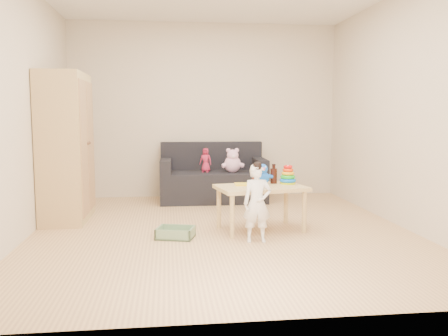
{
  "coord_description": "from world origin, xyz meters",
  "views": [
    {
      "loc": [
        -0.58,
        -4.94,
        1.24
      ],
      "look_at": [
        0.05,
        0.25,
        0.65
      ],
      "focal_mm": 38.0,
      "sensor_mm": 36.0,
      "label": 1
    }
  ],
  "objects": [
    {
      "name": "wardrobe",
      "position": [
        -1.75,
        0.76,
        0.86
      ],
      "size": [
        0.48,
        0.96,
        1.72
      ],
      "primitive_type": "cube",
      "color": "tan",
      "rests_on": "ground"
    },
    {
      "name": "room",
      "position": [
        0.0,
        0.0,
        1.3
      ],
      "size": [
        4.5,
        4.5,
        4.5
      ],
      "color": "#DBAF76",
      "rests_on": "ground"
    },
    {
      "name": "pink_bear",
      "position": [
        0.35,
        1.7,
        0.57
      ],
      "size": [
        0.31,
        0.29,
        0.29
      ],
      "primitive_type": null,
      "rotation": [
        0.0,
        0.0,
        0.32
      ],
      "color": "#FFBBE3",
      "rests_on": "sofa"
    },
    {
      "name": "yellow_book",
      "position": [
        0.24,
        0.08,
        0.49
      ],
      "size": [
        0.2,
        0.2,
        0.01
      ],
      "primitive_type": "cube",
      "rotation": [
        0.0,
        0.0,
        -0.05
      ],
      "color": "yellow",
      "rests_on": "play_table"
    },
    {
      "name": "storage_bin",
      "position": [
        -0.5,
        -0.24,
        0.05
      ],
      "size": [
        0.42,
        0.36,
        0.11
      ],
      "primitive_type": null,
      "rotation": [
        0.0,
        0.0,
        -0.27
      ],
      "color": "gray",
      "rests_on": "ground"
    },
    {
      "name": "wooden_figure",
      "position": [
        0.32,
        -0.05,
        0.54
      ],
      "size": [
        0.05,
        0.04,
        0.11
      ],
      "primitive_type": null,
      "rotation": [
        0.0,
        0.0,
        -0.16
      ],
      "color": "#5D291C",
      "rests_on": "play_table"
    },
    {
      "name": "sofa",
      "position": [
        0.08,
        1.78,
        0.21
      ],
      "size": [
        1.52,
        0.78,
        0.42
      ],
      "primitive_type": "cube",
      "rotation": [
        0.0,
        0.0,
        -0.02
      ],
      "color": "black",
      "rests_on": "ground"
    },
    {
      "name": "play_table",
      "position": [
        0.41,
        -0.03,
        0.24
      ],
      "size": [
        1.01,
        0.73,
        0.48
      ],
      "primitive_type": "cube",
      "rotation": [
        0.0,
        0.0,
        0.18
      ],
      "color": "#ECCE81",
      "rests_on": "ground"
    },
    {
      "name": "toddler",
      "position": [
        0.29,
        -0.47,
        0.37
      ],
      "size": [
        0.28,
        0.19,
        0.75
      ],
      "primitive_type": "imported",
      "rotation": [
        0.0,
        0.0,
        -0.04
      ],
      "color": "white",
      "rests_on": "ground"
    },
    {
      "name": "blue_plush",
      "position": [
        0.46,
        0.1,
        0.6
      ],
      "size": [
        0.22,
        0.19,
        0.23
      ],
      "primitive_type": null,
      "rotation": [
        0.0,
        0.0,
        0.27
      ],
      "color": "#1C6DFF",
      "rests_on": "play_table"
    },
    {
      "name": "ring_stacker",
      "position": [
        0.74,
        0.09,
        0.56
      ],
      "size": [
        0.18,
        0.18,
        0.21
      ],
      "color": "#BED70B",
      "rests_on": "play_table"
    },
    {
      "name": "brown_bottle",
      "position": [
        0.59,
        0.15,
        0.57
      ],
      "size": [
        0.07,
        0.07,
        0.21
      ],
      "color": "black",
      "rests_on": "play_table"
    },
    {
      "name": "doll",
      "position": [
        -0.03,
        1.75,
        0.59
      ],
      "size": [
        0.2,
        0.17,
        0.34
      ],
      "primitive_type": "imported",
      "rotation": [
        0.0,
        0.0,
        -0.36
      ],
      "color": "#B52145",
      "rests_on": "sofa"
    }
  ]
}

